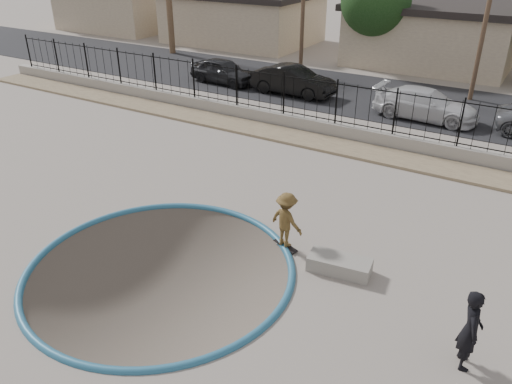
{
  "coord_description": "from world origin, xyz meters",
  "views": [
    {
      "loc": [
        7.62,
        -8.78,
        7.74
      ],
      "look_at": [
        1.09,
        2.0,
        1.24
      ],
      "focal_mm": 35.0,
      "sensor_mm": 36.0,
      "label": 1
    }
  ],
  "objects_px": {
    "car_a": "(223,71)",
    "car_b": "(293,80)",
    "skater": "(286,223)",
    "skateboard": "(286,246)",
    "videographer": "(470,330)",
    "car_c": "(426,104)",
    "concrete_ledge": "(339,265)"
  },
  "relations": [
    {
      "from": "car_c",
      "to": "skater",
      "type": "bearing_deg",
      "value": -179.2
    },
    {
      "from": "skater",
      "to": "car_a",
      "type": "height_order",
      "value": "skater"
    },
    {
      "from": "car_a",
      "to": "car_c",
      "type": "distance_m",
      "value": 11.73
    },
    {
      "from": "car_a",
      "to": "videographer",
      "type": "bearing_deg",
      "value": -128.25
    },
    {
      "from": "concrete_ledge",
      "to": "car_b",
      "type": "distance_m",
      "value": 16.07
    },
    {
      "from": "skater",
      "to": "concrete_ledge",
      "type": "height_order",
      "value": "skater"
    },
    {
      "from": "skateboard",
      "to": "car_b",
      "type": "relative_size",
      "value": 0.19
    },
    {
      "from": "car_a",
      "to": "car_c",
      "type": "height_order",
      "value": "car_a"
    },
    {
      "from": "skater",
      "to": "car_c",
      "type": "height_order",
      "value": "skater"
    },
    {
      "from": "skater",
      "to": "skateboard",
      "type": "relative_size",
      "value": 1.85
    },
    {
      "from": "skater",
      "to": "car_a",
      "type": "xyz_separation_m",
      "value": [
        -11.29,
        13.4,
        -0.05
      ]
    },
    {
      "from": "videographer",
      "to": "car_b",
      "type": "bearing_deg",
      "value": 21.22
    },
    {
      "from": "skateboard",
      "to": "videographer",
      "type": "distance_m",
      "value": 5.47
    },
    {
      "from": "videographer",
      "to": "car_a",
      "type": "bearing_deg",
      "value": 30.49
    },
    {
      "from": "skateboard",
      "to": "videographer",
      "type": "xyz_separation_m",
      "value": [
        5.07,
        -1.88,
        0.84
      ]
    },
    {
      "from": "car_a",
      "to": "skater",
      "type": "bearing_deg",
      "value": -135.1
    },
    {
      "from": "skater",
      "to": "concrete_ledge",
      "type": "relative_size",
      "value": 0.99
    },
    {
      "from": "skater",
      "to": "car_a",
      "type": "relative_size",
      "value": 0.38
    },
    {
      "from": "car_a",
      "to": "car_b",
      "type": "height_order",
      "value": "car_b"
    },
    {
      "from": "car_b",
      "to": "videographer",
      "type": "bearing_deg",
      "value": -141.01
    },
    {
      "from": "concrete_ledge",
      "to": "car_b",
      "type": "bearing_deg",
      "value": 121.73
    },
    {
      "from": "car_c",
      "to": "car_a",
      "type": "bearing_deg",
      "value": 90.7
    },
    {
      "from": "concrete_ledge",
      "to": "car_a",
      "type": "bearing_deg",
      "value": 133.59
    },
    {
      "from": "car_c",
      "to": "concrete_ledge",
      "type": "bearing_deg",
      "value": -171.8
    },
    {
      "from": "videographer",
      "to": "car_c",
      "type": "xyz_separation_m",
      "value": [
        -4.64,
        14.87,
        -0.16
      ]
    },
    {
      "from": "car_b",
      "to": "skater",
      "type": "bearing_deg",
      "value": -152.01
    },
    {
      "from": "videographer",
      "to": "car_b",
      "type": "xyz_separation_m",
      "value": [
        -11.81,
        15.28,
        -0.1
      ]
    },
    {
      "from": "skateboard",
      "to": "car_a",
      "type": "xyz_separation_m",
      "value": [
        -11.29,
        13.4,
        0.68
      ]
    },
    {
      "from": "skater",
      "to": "skateboard",
      "type": "xyz_separation_m",
      "value": [
        -0.0,
        -0.0,
        -0.73
      ]
    },
    {
      "from": "skateboard",
      "to": "skater",
      "type": "bearing_deg",
      "value": 48.5
    },
    {
      "from": "videographer",
      "to": "car_c",
      "type": "relative_size",
      "value": 0.37
    },
    {
      "from": "skateboard",
      "to": "car_b",
      "type": "bearing_deg",
      "value": 138.62
    }
  ]
}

